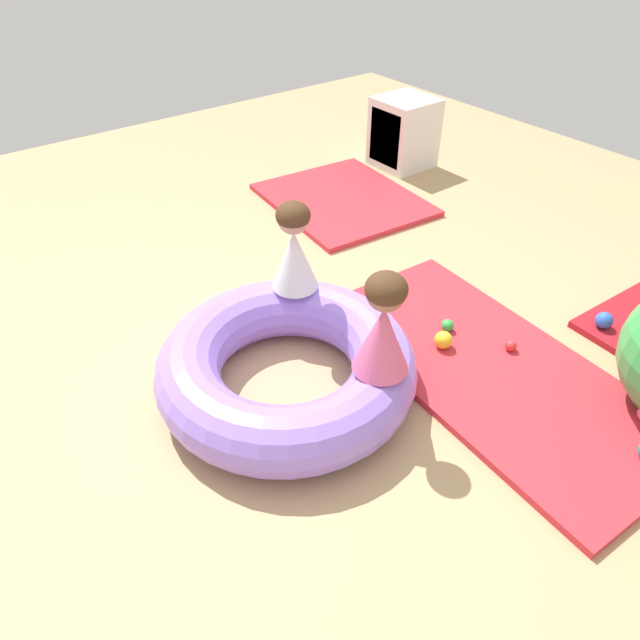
% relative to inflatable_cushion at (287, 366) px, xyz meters
% --- Properties ---
extents(ground_plane, '(8.00, 8.00, 0.00)m').
position_rel_inflatable_cushion_xyz_m(ground_plane, '(0.01, 0.08, -0.15)').
color(ground_plane, tan).
extents(gym_mat_near_right, '(1.27, 1.12, 0.04)m').
position_rel_inflatable_cushion_xyz_m(gym_mat_near_right, '(-1.40, 1.50, -0.13)').
color(gym_mat_near_right, red).
rests_on(gym_mat_near_right, ground).
extents(gym_mat_far_left, '(1.90, 1.01, 0.04)m').
position_rel_inflatable_cushion_xyz_m(gym_mat_far_left, '(0.52, 0.88, -0.13)').
color(gym_mat_far_left, red).
rests_on(gym_mat_far_left, ground).
extents(inflatable_cushion, '(1.24, 1.24, 0.31)m').
position_rel_inflatable_cushion_xyz_m(inflatable_cushion, '(0.00, 0.00, 0.00)').
color(inflatable_cushion, '#9975EA').
rests_on(inflatable_cushion, ground).
extents(child_in_pink, '(0.30, 0.30, 0.48)m').
position_rel_inflatable_cushion_xyz_m(child_in_pink, '(0.39, 0.23, 0.39)').
color(child_in_pink, '#E5608E').
rests_on(child_in_pink, inflatable_cushion).
extents(child_in_white, '(0.25, 0.25, 0.47)m').
position_rel_inflatable_cushion_xyz_m(child_in_white, '(-0.34, 0.30, 0.38)').
color(child_in_white, white).
rests_on(child_in_white, inflatable_cushion).
extents(play_ball_blue, '(0.09, 0.09, 0.09)m').
position_rel_inflatable_cushion_xyz_m(play_ball_blue, '(0.69, 1.61, -0.07)').
color(play_ball_blue, blue).
rests_on(play_ball_blue, gym_mat_front).
extents(play_ball_red, '(0.06, 0.06, 0.06)m').
position_rel_inflatable_cushion_xyz_m(play_ball_red, '(0.51, 1.06, -0.08)').
color(play_ball_red, red).
rests_on(play_ball_red, gym_mat_far_left).
extents(play_ball_green, '(0.07, 0.07, 0.07)m').
position_rel_inflatable_cushion_xyz_m(play_ball_green, '(0.19, 0.92, -0.08)').
color(play_ball_green, green).
rests_on(play_ball_green, gym_mat_far_left).
extents(play_ball_yellow, '(0.09, 0.09, 0.09)m').
position_rel_inflatable_cushion_xyz_m(play_ball_yellow, '(0.27, 0.80, -0.07)').
color(play_ball_yellow, yellow).
rests_on(play_ball_yellow, gym_mat_far_left).
extents(storage_cube, '(0.44, 0.44, 0.56)m').
position_rel_inflatable_cushion_xyz_m(storage_cube, '(-1.65, 2.33, 0.13)').
color(storage_cube, white).
rests_on(storage_cube, ground).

